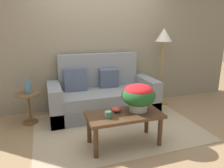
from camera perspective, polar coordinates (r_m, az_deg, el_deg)
name	(u,v)px	position (r m, az deg, el deg)	size (l,w,h in m)	color
ground_plane	(117,127)	(3.58, 1.41, -11.71)	(14.00, 14.00, 0.00)	#997A56
wall_back	(98,38)	(4.31, -3.82, 12.37)	(6.40, 0.12, 2.82)	gray
area_rug	(117,127)	(3.58, 1.43, -11.65)	(2.64, 1.81, 0.01)	tan
couch	(102,96)	(4.05, -2.63, -3.30)	(2.02, 0.86, 1.12)	slate
coffee_table	(124,118)	(2.96, 3.34, -9.32)	(1.04, 0.52, 0.47)	#442D1B
side_table	(28,103)	(3.87, -21.70, -4.72)	(0.40, 0.40, 0.54)	brown
floor_lamp	(163,44)	(4.52, 13.75, 10.50)	(0.35, 0.35, 1.60)	olive
potted_plant	(138,95)	(2.97, 7.20, -2.96)	(0.48, 0.48, 0.38)	#B7B2A8
coffee_mug	(108,115)	(2.76, -0.98, -8.33)	(0.13, 0.09, 0.09)	#3D664C
snack_bowl	(116,109)	(2.96, 1.19, -6.85)	(0.14, 0.14, 0.07)	#B2382D
table_vase	(28,87)	(3.81, -21.81, -0.84)	(0.12, 0.12, 0.24)	slate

